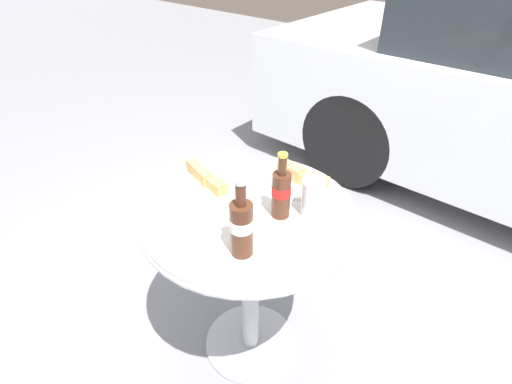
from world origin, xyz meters
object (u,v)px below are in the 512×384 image
(drinking_glass, at_px, (313,199))
(lunch_plate_near, at_px, (206,181))
(bistro_table, at_px, (250,246))
(cola_bottle_left, at_px, (281,192))
(lunch_plate_far, at_px, (300,180))
(cola_bottle_right, at_px, (241,226))

(drinking_glass, height_order, lunch_plate_near, drinking_glass)
(bistro_table, distance_m, lunch_plate_near, 0.29)
(drinking_glass, xyz_separation_m, lunch_plate_near, (-0.39, -0.11, -0.04))
(cola_bottle_left, distance_m, lunch_plate_far, 0.21)
(cola_bottle_left, relative_size, drinking_glass, 1.83)
(lunch_plate_near, height_order, lunch_plate_far, lunch_plate_far)
(cola_bottle_right, xyz_separation_m, lunch_plate_near, (-0.34, 0.18, -0.08))
(bistro_table, relative_size, lunch_plate_far, 3.56)
(bistro_table, distance_m, drinking_glass, 0.31)
(cola_bottle_right, bearing_deg, drinking_glass, 80.26)
(drinking_glass, xyz_separation_m, lunch_plate_far, (-0.13, 0.12, -0.04))
(cola_bottle_right, relative_size, lunch_plate_near, 1.10)
(drinking_glass, relative_size, lunch_plate_far, 0.60)
(cola_bottle_left, height_order, cola_bottle_right, cola_bottle_right)
(lunch_plate_near, xyz_separation_m, lunch_plate_far, (0.26, 0.23, 0.00))
(cola_bottle_left, xyz_separation_m, lunch_plate_far, (-0.06, 0.19, -0.07))
(bistro_table, xyz_separation_m, cola_bottle_right, (0.13, -0.17, 0.27))
(cola_bottle_left, bearing_deg, bistro_table, -157.30)
(lunch_plate_far, bearing_deg, lunch_plate_near, -138.81)
(drinking_glass, relative_size, lunch_plate_near, 0.55)
(drinking_glass, distance_m, lunch_plate_far, 0.18)
(cola_bottle_left, bearing_deg, drinking_glass, 45.28)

